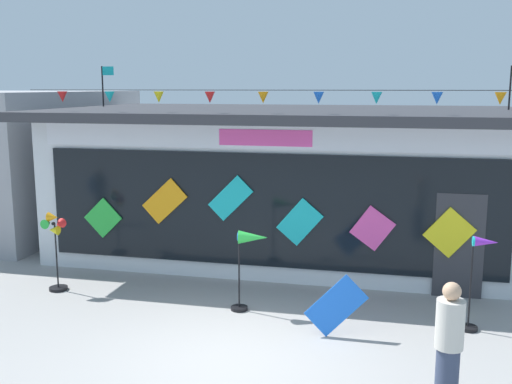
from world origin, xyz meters
The scene contains 7 objects.
ground_plane centered at (0.00, 0.00, 0.00)m, with size 80.00×80.00×0.00m, color #9E9B99.
kite_shop_building centered at (-0.26, 6.20, 1.74)m, with size 10.74×6.55×4.47m.
wind_spinner_far_left centered at (-4.14, 1.99, 1.05)m, with size 0.44×0.36×1.57m.
wind_spinner_left centered at (-0.19, 1.80, 1.13)m, with size 0.68×0.31×1.47m.
wind_spinner_center_left centered at (3.61, 1.79, 0.99)m, with size 0.53×0.31×1.59m.
person_near_camera centered at (2.92, -0.96, 0.86)m, with size 0.34×0.34×1.68m.
display_kite_on_ground centered at (1.40, 1.06, 0.51)m, with size 0.51×0.03×0.93m, color blue.
Camera 1 is at (2.17, -7.97, 3.94)m, focal length 41.56 mm.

